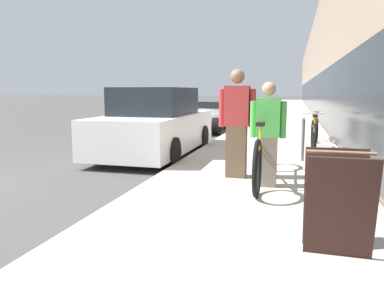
{
  "coord_description": "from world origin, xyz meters",
  "views": [
    {
      "loc": [
        5.65,
        -3.77,
        1.51
      ],
      "look_at": [
        0.93,
        13.59,
        -1.06
      ],
      "focal_mm": 35.0,
      "sensor_mm": 36.0,
      "label": 1
    }
  ],
  "objects_px": {
    "tandem_bicycle": "(263,154)",
    "vintage_roadster_curbside": "(202,119)",
    "cruiser_bike_nearest": "(314,135)",
    "cruiser_bike_middle": "(316,128)",
    "person_rider": "(268,135)",
    "parked_sedan_curbside": "(156,125)",
    "person_bystander": "(237,124)",
    "bike_rack_hoop": "(303,134)",
    "sandwich_board_sign": "(338,201)"
  },
  "relations": [
    {
      "from": "tandem_bicycle",
      "to": "vintage_roadster_curbside",
      "type": "bearing_deg",
      "value": 110.43
    },
    {
      "from": "cruiser_bike_nearest",
      "to": "cruiser_bike_middle",
      "type": "relative_size",
      "value": 0.97
    },
    {
      "from": "person_rider",
      "to": "parked_sedan_curbside",
      "type": "distance_m",
      "value": 3.9
    },
    {
      "from": "parked_sedan_curbside",
      "to": "vintage_roadster_curbside",
      "type": "bearing_deg",
      "value": 92.03
    },
    {
      "from": "cruiser_bike_nearest",
      "to": "parked_sedan_curbside",
      "type": "bearing_deg",
      "value": -165.13
    },
    {
      "from": "vintage_roadster_curbside",
      "to": "person_bystander",
      "type": "bearing_deg",
      "value": -72.24
    },
    {
      "from": "person_rider",
      "to": "bike_rack_hoop",
      "type": "height_order",
      "value": "person_rider"
    },
    {
      "from": "tandem_bicycle",
      "to": "sandwich_board_sign",
      "type": "xyz_separation_m",
      "value": [
        0.84,
        -2.51,
        0.04
      ]
    },
    {
      "from": "tandem_bicycle",
      "to": "cruiser_bike_nearest",
      "type": "relative_size",
      "value": 1.65
    },
    {
      "from": "cruiser_bike_middle",
      "to": "sandwich_board_sign",
      "type": "height_order",
      "value": "sandwich_board_sign"
    },
    {
      "from": "person_rider",
      "to": "person_bystander",
      "type": "xyz_separation_m",
      "value": [
        -0.53,
        0.47,
        0.11
      ]
    },
    {
      "from": "cruiser_bike_nearest",
      "to": "vintage_roadster_curbside",
      "type": "relative_size",
      "value": 0.43
    },
    {
      "from": "cruiser_bike_nearest",
      "to": "cruiser_bike_middle",
      "type": "distance_m",
      "value": 1.96
    },
    {
      "from": "tandem_bicycle",
      "to": "sandwich_board_sign",
      "type": "relative_size",
      "value": 3.1
    },
    {
      "from": "person_bystander",
      "to": "vintage_roadster_curbside",
      "type": "relative_size",
      "value": 0.45
    },
    {
      "from": "bike_rack_hoop",
      "to": "vintage_roadster_curbside",
      "type": "xyz_separation_m",
      "value": [
        -3.53,
        5.61,
        -0.14
      ]
    },
    {
      "from": "bike_rack_hoop",
      "to": "parked_sedan_curbside",
      "type": "xyz_separation_m",
      "value": [
        -3.34,
        0.25,
        0.1
      ]
    },
    {
      "from": "tandem_bicycle",
      "to": "sandwich_board_sign",
      "type": "distance_m",
      "value": 2.65
    },
    {
      "from": "tandem_bicycle",
      "to": "cruiser_bike_nearest",
      "type": "distance_m",
      "value": 3.46
    },
    {
      "from": "cruiser_bike_nearest",
      "to": "sandwich_board_sign",
      "type": "xyz_separation_m",
      "value": [
        -0.07,
        -5.85,
        0.08
      ]
    },
    {
      "from": "tandem_bicycle",
      "to": "bike_rack_hoop",
      "type": "relative_size",
      "value": 3.3
    },
    {
      "from": "tandem_bicycle",
      "to": "cruiser_bike_middle",
      "type": "xyz_separation_m",
      "value": [
        1.06,
        5.3,
        -0.06
      ]
    },
    {
      "from": "person_rider",
      "to": "cruiser_bike_nearest",
      "type": "relative_size",
      "value": 0.91
    },
    {
      "from": "sandwich_board_sign",
      "to": "vintage_roadster_curbside",
      "type": "distance_m",
      "value": 10.91
    },
    {
      "from": "person_bystander",
      "to": "cruiser_bike_nearest",
      "type": "height_order",
      "value": "person_bystander"
    },
    {
      "from": "cruiser_bike_nearest",
      "to": "person_bystander",
      "type": "bearing_deg",
      "value": -112.8
    },
    {
      "from": "tandem_bicycle",
      "to": "vintage_roadster_curbside",
      "type": "xyz_separation_m",
      "value": [
        -2.88,
        7.74,
        -0.04
      ]
    },
    {
      "from": "person_rider",
      "to": "tandem_bicycle",
      "type": "bearing_deg",
      "value": 103.22
    },
    {
      "from": "person_rider",
      "to": "sandwich_board_sign",
      "type": "xyz_separation_m",
      "value": [
        0.76,
        -2.16,
        -0.32
      ]
    },
    {
      "from": "person_bystander",
      "to": "sandwich_board_sign",
      "type": "height_order",
      "value": "person_bystander"
    },
    {
      "from": "bike_rack_hoop",
      "to": "sandwich_board_sign",
      "type": "xyz_separation_m",
      "value": [
        0.2,
        -4.65,
        -0.06
      ]
    },
    {
      "from": "tandem_bicycle",
      "to": "sandwich_board_sign",
      "type": "bearing_deg",
      "value": -71.51
    },
    {
      "from": "sandwich_board_sign",
      "to": "vintage_roadster_curbside",
      "type": "xyz_separation_m",
      "value": [
        -3.72,
        10.25,
        -0.08
      ]
    },
    {
      "from": "bike_rack_hoop",
      "to": "person_rider",
      "type": "bearing_deg",
      "value": -102.7
    },
    {
      "from": "cruiser_bike_nearest",
      "to": "parked_sedan_curbside",
      "type": "relative_size",
      "value": 0.4
    },
    {
      "from": "person_bystander",
      "to": "cruiser_bike_nearest",
      "type": "xyz_separation_m",
      "value": [
        1.36,
        3.22,
        -0.51
      ]
    },
    {
      "from": "person_rider",
      "to": "sandwich_board_sign",
      "type": "height_order",
      "value": "person_rider"
    },
    {
      "from": "bike_rack_hoop",
      "to": "vintage_roadster_curbside",
      "type": "relative_size",
      "value": 0.22
    },
    {
      "from": "tandem_bicycle",
      "to": "parked_sedan_curbside",
      "type": "distance_m",
      "value": 3.6
    },
    {
      "from": "vintage_roadster_curbside",
      "to": "person_rider",
      "type": "bearing_deg",
      "value": -69.87
    },
    {
      "from": "bike_rack_hoop",
      "to": "sandwich_board_sign",
      "type": "relative_size",
      "value": 0.94
    },
    {
      "from": "person_bystander",
      "to": "parked_sedan_curbside",
      "type": "bearing_deg",
      "value": 134.83
    },
    {
      "from": "bike_rack_hoop",
      "to": "parked_sedan_curbside",
      "type": "height_order",
      "value": "parked_sedan_curbside"
    },
    {
      "from": "bike_rack_hoop",
      "to": "sandwich_board_sign",
      "type": "distance_m",
      "value": 4.65
    },
    {
      "from": "sandwich_board_sign",
      "to": "parked_sedan_curbside",
      "type": "height_order",
      "value": "parked_sedan_curbside"
    },
    {
      "from": "cruiser_bike_middle",
      "to": "sandwich_board_sign",
      "type": "xyz_separation_m",
      "value": [
        -0.22,
        -7.81,
        0.09
      ]
    },
    {
      "from": "vintage_roadster_curbside",
      "to": "bike_rack_hoop",
      "type": "bearing_deg",
      "value": -57.84
    },
    {
      "from": "bike_rack_hoop",
      "to": "cruiser_bike_middle",
      "type": "bearing_deg",
      "value": 82.56
    },
    {
      "from": "bike_rack_hoop",
      "to": "sandwich_board_sign",
      "type": "height_order",
      "value": "sandwich_board_sign"
    },
    {
      "from": "cruiser_bike_nearest",
      "to": "person_rider",
      "type": "bearing_deg",
      "value": -102.65
    }
  ]
}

